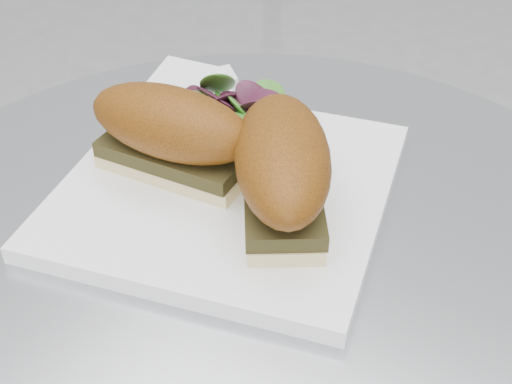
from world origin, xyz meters
TOP-DOWN VIEW (x-y plane):
  - plate at (-0.06, 0.05)m, footprint 0.33×0.33m
  - sandwich_left at (-0.11, 0.04)m, footprint 0.16×0.08m
  - sandwich_right at (-0.00, 0.05)m, footprint 0.16×0.18m
  - salad at (-0.11, 0.13)m, footprint 0.10×0.10m
  - napkin at (-0.17, 0.15)m, footprint 0.11×0.11m

SIDE VIEW (x-z plane):
  - plate at x=-0.06m, z-range 0.73..0.75m
  - napkin at x=-0.17m, z-range 0.73..0.75m
  - salad at x=-0.11m, z-range 0.75..0.80m
  - sandwich_left at x=-0.11m, z-range 0.75..0.83m
  - sandwich_right at x=0.00m, z-range 0.75..0.83m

